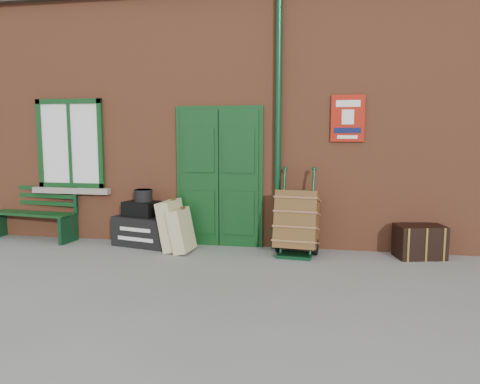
% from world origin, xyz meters
% --- Properties ---
extents(ground, '(80.00, 80.00, 0.00)m').
position_xyz_m(ground, '(0.00, 0.00, 0.00)').
color(ground, gray).
rests_on(ground, ground).
extents(station_building, '(10.30, 4.30, 4.36)m').
position_xyz_m(station_building, '(-0.00, 3.49, 2.16)').
color(station_building, brown).
rests_on(station_building, ground).
extents(bench, '(1.57, 0.64, 0.94)m').
position_xyz_m(bench, '(-3.55, 1.32, 0.47)').
color(bench, '#0F3A16').
rests_on(bench, ground).
extents(houdini_trunk, '(1.06, 0.74, 0.48)m').
position_xyz_m(houdini_trunk, '(-1.50, 1.24, 0.24)').
color(houdini_trunk, black).
rests_on(houdini_trunk, ground).
extents(strongbox, '(0.61, 0.50, 0.24)m').
position_xyz_m(strongbox, '(-1.55, 1.24, 0.60)').
color(strongbox, black).
rests_on(strongbox, houdini_trunk).
extents(hatbox, '(0.35, 0.35, 0.19)m').
position_xyz_m(hatbox, '(-1.52, 1.25, 0.82)').
color(hatbox, black).
rests_on(hatbox, strongbox).
extents(suitcase_back, '(0.40, 0.58, 0.80)m').
position_xyz_m(suitcase_back, '(-0.95, 1.01, 0.40)').
color(suitcase_back, '#C5B881').
rests_on(suitcase_back, ground).
extents(suitcase_front, '(0.36, 0.52, 0.69)m').
position_xyz_m(suitcase_front, '(-0.77, 0.91, 0.34)').
color(suitcase_front, '#C5B881').
rests_on(suitcase_front, ground).
extents(porter_trolley, '(0.68, 0.73, 1.29)m').
position_xyz_m(porter_trolley, '(0.98, 1.10, 0.50)').
color(porter_trolley, '#0D361C').
rests_on(porter_trolley, ground).
extents(dark_trunk, '(0.76, 0.59, 0.49)m').
position_xyz_m(dark_trunk, '(2.78, 1.25, 0.24)').
color(dark_trunk, black).
rests_on(dark_trunk, ground).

